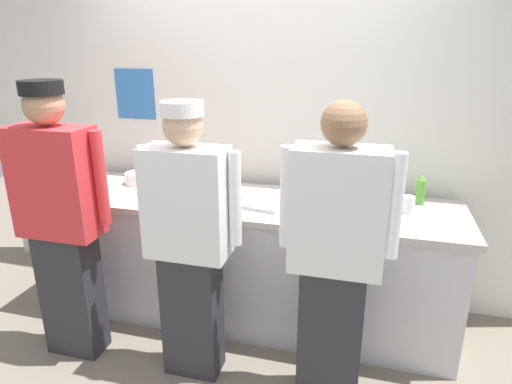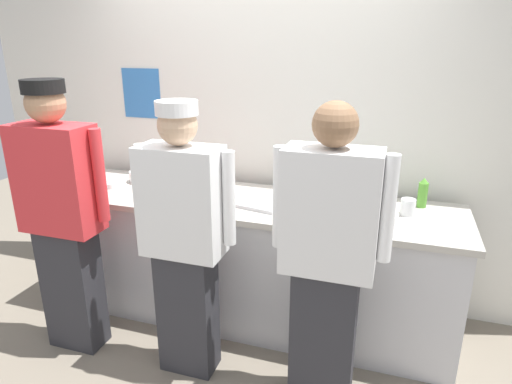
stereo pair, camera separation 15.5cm
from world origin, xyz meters
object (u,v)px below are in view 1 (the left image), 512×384
at_px(mixing_bowl_steel, 328,195).
at_px(ramekin_red_sauce, 384,199).
at_px(squeeze_bottle_spare, 184,182).
at_px(chefs_knife, 172,186).
at_px(plate_stack_rear, 382,214).
at_px(sheet_tray, 253,201).
at_px(squeeze_bottle_primary, 420,190).
at_px(chef_center, 189,239).
at_px(ramekin_orange_sauce, 108,187).
at_px(chef_far_right, 336,254).
at_px(plate_stack_front, 138,178).
at_px(ramekin_green_sauce, 74,183).
at_px(chef_near_left, 61,218).
at_px(deli_cup, 407,204).
at_px(squeeze_bottle_secondary, 366,188).

bearing_deg(mixing_bowl_steel, ramekin_red_sauce, 19.47).
distance_m(squeeze_bottle_spare, chefs_knife, 0.23).
relative_size(plate_stack_rear, sheet_tray, 0.46).
bearing_deg(squeeze_bottle_primary, chef_center, -146.28).
bearing_deg(ramekin_orange_sauce, sheet_tray, 0.90).
xyz_separation_m(chef_far_right, chefs_knife, (-1.27, 0.76, 0.02)).
relative_size(mixing_bowl_steel, squeeze_bottle_spare, 1.85).
relative_size(plate_stack_front, ramekin_green_sauce, 1.83).
xyz_separation_m(squeeze_bottle_spare, ramekin_orange_sauce, (-0.58, -0.04, -0.08)).
bearing_deg(plate_stack_rear, sheet_tray, 175.90).
bearing_deg(chef_center, chef_near_left, -178.50).
bearing_deg(squeeze_bottle_primary, squeeze_bottle_spare, -171.40).
distance_m(squeeze_bottle_primary, squeeze_bottle_spare, 1.60).
height_order(sheet_tray, ramekin_orange_sauce, ramekin_orange_sauce).
xyz_separation_m(plate_stack_front, deli_cup, (1.95, -0.10, 0.01)).
height_order(sheet_tray, deli_cup, deli_cup).
xyz_separation_m(plate_stack_rear, mixing_bowl_steel, (-0.35, 0.16, 0.04)).
relative_size(sheet_tray, squeeze_bottle_spare, 2.15).
bearing_deg(squeeze_bottle_secondary, squeeze_bottle_spare, -170.88).
distance_m(plate_stack_front, plate_stack_rear, 1.81).
height_order(mixing_bowl_steel, ramekin_green_sauce, mixing_bowl_steel).
height_order(chef_center, sheet_tray, chef_center).
distance_m(sheet_tray, squeeze_bottle_primary, 1.11).
xyz_separation_m(chef_near_left, ramekin_orange_sauce, (-0.06, 0.60, -0.00)).
bearing_deg(chef_center, squeeze_bottle_spare, 115.58).
relative_size(squeeze_bottle_spare, ramekin_orange_sauce, 2.09).
distance_m(plate_stack_front, ramekin_orange_sauce, 0.24).
relative_size(plate_stack_front, squeeze_bottle_spare, 0.95).
bearing_deg(ramekin_red_sauce, chefs_knife, -177.55).
bearing_deg(sheet_tray, plate_stack_rear, -4.10).
height_order(chef_near_left, squeeze_bottle_primary, chef_near_left).
relative_size(chef_far_right, ramekin_green_sauce, 15.81).
relative_size(squeeze_bottle_secondary, deli_cup, 1.86).
bearing_deg(chef_near_left, squeeze_bottle_primary, 22.74).
xyz_separation_m(mixing_bowl_steel, ramekin_red_sauce, (0.37, 0.13, -0.04)).
xyz_separation_m(chef_far_right, plate_stack_front, (-1.56, 0.78, 0.06)).
relative_size(chef_near_left, plate_stack_front, 8.93).
bearing_deg(deli_cup, chef_center, -150.41).
relative_size(chef_far_right, mixing_bowl_steel, 4.42).
bearing_deg(plate_stack_front, chefs_knife, -4.22).
bearing_deg(squeeze_bottle_spare, chef_far_right, -29.11).
xyz_separation_m(chef_near_left, sheet_tray, (1.03, 0.61, -0.01)).
distance_m(chef_center, chefs_knife, 0.88).
height_order(chef_center, squeeze_bottle_primary, chef_center).
relative_size(squeeze_bottle_primary, ramekin_orange_sauce, 2.02).
height_order(chef_far_right, deli_cup, chef_far_right).
bearing_deg(plate_stack_rear, squeeze_bottle_spare, 176.32).
distance_m(chef_far_right, ramekin_orange_sauce, 1.79).
distance_m(chef_near_left, chef_far_right, 1.63).
relative_size(plate_stack_rear, squeeze_bottle_secondary, 1.05).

